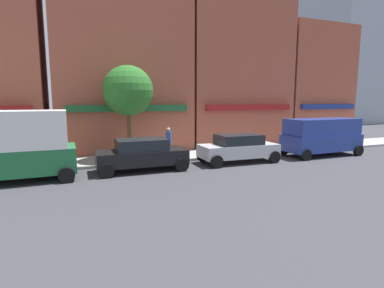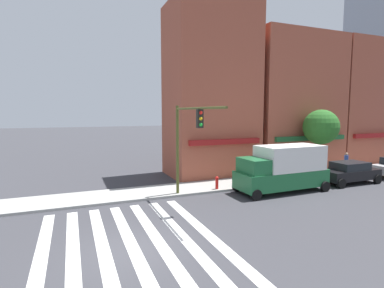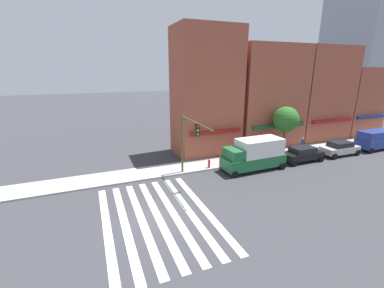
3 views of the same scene
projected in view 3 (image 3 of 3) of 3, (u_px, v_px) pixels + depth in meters
The scene contains 15 objects.
ground_plane at pixel (158, 217), 16.96m from camera, with size 200.00×200.00×0.00m, color #38383D.
sidewalk_left at pixel (137, 174), 23.62m from camera, with size 120.00×3.00×0.15m.
crosswalk_stripes at pixel (158, 217), 16.96m from camera, with size 6.96×10.80×0.01m.
storefront_row at pixel (285, 96), 32.62m from camera, with size 30.91×5.30×13.79m.
tower_distant at pixel (371, 17), 57.28m from camera, with size 15.24×13.39×41.01m.
traffic_signal at pixel (189, 136), 21.53m from camera, with size 0.32×6.37×5.63m.
box_truck_green at pixel (254, 154), 24.57m from camera, with size 6.24×2.42×3.04m.
sedan_black at pixel (302, 154), 26.95m from camera, with size 4.41×2.02×1.59m.
sedan_silver at pixel (340, 148), 28.92m from camera, with size 4.43×2.02×1.59m.
van_blue at pixel (376, 139), 30.95m from camera, with size 5.02×2.22×2.34m.
pedestrian_grey_coat at pixel (238, 152), 26.83m from camera, with size 0.32×0.32×1.77m.
pedestrian_green_top at pixel (244, 151), 27.25m from camera, with size 0.32×0.32×1.77m.
pedestrian_blue_shirt at pixel (302, 145), 29.44m from camera, with size 0.32×0.32×1.77m.
fire_hydrant at pixel (209, 163), 24.93m from camera, with size 0.24×0.24×0.84m.
street_tree at pixel (286, 120), 28.52m from camera, with size 2.83×2.83×5.29m.
Camera 3 is at (-3.50, -14.69, 9.39)m, focal length 24.00 mm.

